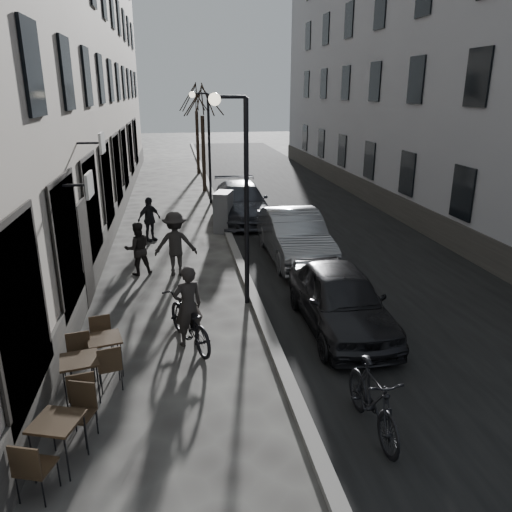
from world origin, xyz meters
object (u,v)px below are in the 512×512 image
object	(u,v)px
pedestrian_near	(138,249)
pedestrian_far	(149,219)
tree_near	(202,100)
bistro_set_c	(106,352)
bistro_set_a	(59,438)
pedestrian_mid	(175,244)
streetlamp_far	(205,135)
utility_cabinet	(223,212)
car_mid	(294,236)
streetlamp_near	(239,179)
car_far	(241,202)
moped	(373,400)
bicycle	(189,321)
tree_far	(196,98)
car_near	(340,299)
bistro_set_b	(81,374)

from	to	relation	value
pedestrian_near	pedestrian_far	distance (m)	3.43
tree_near	bistro_set_c	world-z (taller)	tree_near
bistro_set_a	pedestrian_mid	xyz separation A→B (m)	(1.73, 7.66, 0.47)
streetlamp_far	pedestrian_mid	size ratio (longest dim) A/B	2.70
utility_cabinet	car_mid	distance (m)	4.13
tree_near	streetlamp_near	bearing A→B (deg)	-90.28
car_far	pedestrian_near	bearing A→B (deg)	-122.11
streetlamp_near	moped	bearing A→B (deg)	-75.53
bicycle	car_far	distance (m)	10.86
tree_far	bistro_set_a	world-z (taller)	tree_far
tree_far	pedestrian_mid	world-z (taller)	tree_far
car_near	utility_cabinet	bearing A→B (deg)	101.71
moped	tree_near	bearing A→B (deg)	91.91
streetlamp_far	utility_cabinet	size ratio (longest dim) A/B	3.35
pedestrian_near	pedestrian_mid	bearing A→B (deg)	154.24
car_far	car_near	bearing A→B (deg)	-85.00
bistro_set_c	car_near	size ratio (longest dim) A/B	0.37
bistro_set_c	car_mid	world-z (taller)	car_mid
streetlamp_near	car_far	size ratio (longest dim) A/B	0.99
bistro_set_b	streetlamp_far	bearing A→B (deg)	67.16
streetlamp_near	bicycle	size ratio (longest dim) A/B	2.48
bistro_set_a	tree_far	bearing A→B (deg)	101.53
bistro_set_c	tree_far	bearing A→B (deg)	69.18
utility_cabinet	moped	bearing A→B (deg)	-65.19
utility_cabinet	car_near	size ratio (longest dim) A/B	0.36
streetlamp_far	car_far	world-z (taller)	streetlamp_far
streetlamp_far	tree_far	world-z (taller)	tree_far
moped	pedestrian_far	bearing A→B (deg)	106.96
streetlamp_near	tree_far	distance (m)	21.05
bicycle	tree_far	bearing A→B (deg)	-113.97
car_near	car_mid	bearing A→B (deg)	88.70
utility_cabinet	pedestrian_far	distance (m)	2.86
tree_near	bicycle	bearing A→B (deg)	-94.80
pedestrian_far	pedestrian_near	bearing A→B (deg)	-131.28
utility_cabinet	pedestrian_far	xyz separation A→B (m)	(-2.73, -0.88, 0.04)
bistro_set_a	pedestrian_far	xyz separation A→B (m)	(0.85, 11.31, 0.33)
tree_near	bicycle	distance (m)	17.53
bistro_set_c	pedestrian_far	bearing A→B (deg)	73.18
streetlamp_near	moped	distance (m)	6.07
car_far	bicycle	bearing A→B (deg)	-103.16
bistro_set_a	car_near	size ratio (longest dim) A/B	0.38
tree_far	bicycle	size ratio (longest dim) A/B	2.78
tree_near	tree_far	xyz separation A→B (m)	(0.00, 6.00, 0.00)
car_mid	moped	bearing A→B (deg)	-95.71
bicycle	pedestrian_near	size ratio (longest dim) A/B	1.31
car_near	car_mid	world-z (taller)	car_mid
streetlamp_near	bistro_set_c	world-z (taller)	streetlamp_near
pedestrian_mid	streetlamp_far	bearing A→B (deg)	-97.34
tree_near	pedestrian_mid	bearing A→B (deg)	-97.36
streetlamp_near	bistro_set_c	distance (m)	4.92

